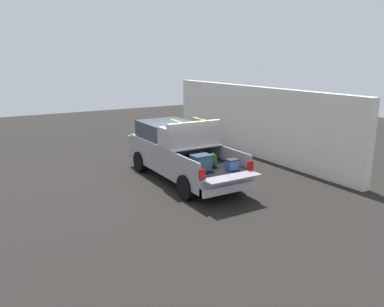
% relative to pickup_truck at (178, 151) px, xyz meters
% --- Properties ---
extents(ground_plane, '(40.00, 40.00, 0.00)m').
position_rel_pickup_truck_xyz_m(ground_plane, '(-0.38, -0.00, -0.98)').
color(ground_plane, black).
extents(pickup_truck, '(6.05, 2.06, 2.23)m').
position_rel_pickup_truck_xyz_m(pickup_truck, '(0.00, 0.00, 0.00)').
color(pickup_truck, gray).
rests_on(pickup_truck, ground_plane).
extents(building_facade, '(11.78, 0.36, 3.06)m').
position_rel_pickup_truck_xyz_m(building_facade, '(1.36, -4.54, 0.55)').
color(building_facade, silver).
rests_on(building_facade, ground_plane).
extents(trash_can, '(0.60, 0.60, 0.98)m').
position_rel_pickup_truck_xyz_m(trash_can, '(3.74, -3.11, -0.48)').
color(trash_can, '#2D2D33').
rests_on(trash_can, ground_plane).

